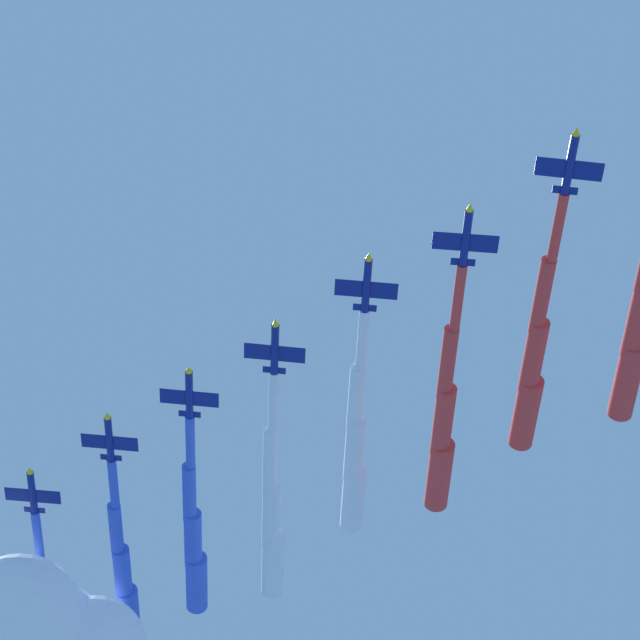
% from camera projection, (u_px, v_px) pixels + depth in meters
% --- Properties ---
extents(jet_port_inner, '(56.66, 8.40, 3.90)m').
position_uv_depth(jet_port_inner, '(639.00, 318.00, 194.78)').
color(jet_port_inner, navy).
extents(jet_starboard_inner, '(54.71, 8.44, 3.90)m').
position_uv_depth(jet_starboard_inner, '(535.00, 356.00, 201.95)').
color(jet_starboard_inner, navy).
extents(jet_port_mid, '(55.77, 8.45, 3.80)m').
position_uv_depth(jet_port_mid, '(444.00, 420.00, 207.53)').
color(jet_port_mid, navy).
extents(jet_starboard_mid, '(53.62, 8.45, 3.82)m').
position_uv_depth(jet_starboard_mid, '(355.00, 449.00, 215.08)').
color(jet_starboard_mid, navy).
extents(jet_port_outer, '(57.55, 8.44, 3.85)m').
position_uv_depth(jet_port_outer, '(272.00, 515.00, 222.10)').
color(jet_port_outer, navy).
extents(jet_starboard_outer, '(53.40, 8.46, 3.83)m').
position_uv_depth(jet_starboard_outer, '(194.00, 538.00, 227.94)').
color(jet_starboard_outer, navy).
extents(jet_trail_port, '(52.41, 8.42, 3.85)m').
position_uv_depth(jet_trail_port, '(123.00, 572.00, 234.76)').
color(jet_trail_port, navy).
extents(jet_trail_starboard, '(58.19, 8.47, 3.80)m').
position_uv_depth(jet_trail_starboard, '(51.00, 632.00, 242.70)').
color(jet_trail_starboard, navy).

